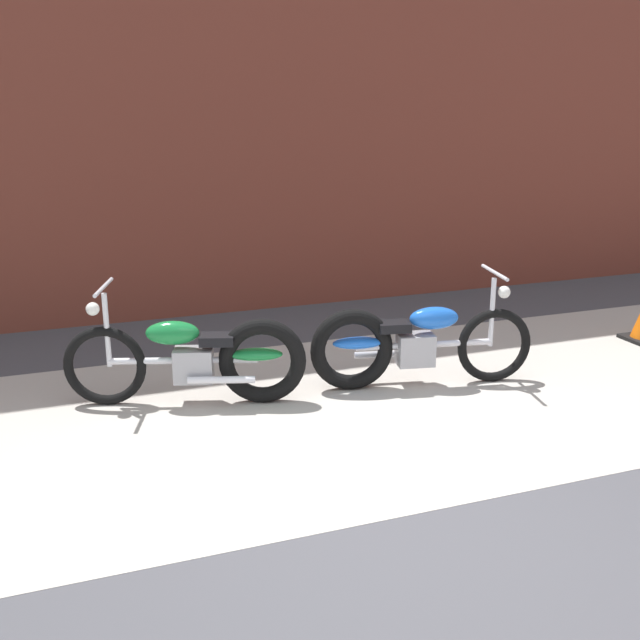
# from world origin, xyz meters

# --- Properties ---
(ground_plane) EXTENTS (80.00, 80.00, 0.00)m
(ground_plane) POSITION_xyz_m (0.00, 0.00, 0.00)
(ground_plane) COLOR #47474C
(sidewalk_slab) EXTENTS (36.00, 3.50, 0.01)m
(sidewalk_slab) POSITION_xyz_m (0.00, 1.75, 0.00)
(sidewalk_slab) COLOR #B2ADA3
(sidewalk_slab) RESTS_ON ground
(brick_building_wall) EXTENTS (36.00, 0.50, 6.06)m
(brick_building_wall) POSITION_xyz_m (0.00, 5.20, 3.03)
(brick_building_wall) COLOR brown
(brick_building_wall) RESTS_ON ground
(motorcycle_green) EXTENTS (1.94, 0.85, 1.03)m
(motorcycle_green) POSITION_xyz_m (-0.69, 2.23, 0.40)
(motorcycle_green) COLOR black
(motorcycle_green) RESTS_ON ground
(motorcycle_blue) EXTENTS (1.99, 0.71, 1.03)m
(motorcycle_blue) POSITION_xyz_m (1.08, 2.00, 0.40)
(motorcycle_blue) COLOR black
(motorcycle_blue) RESTS_ON ground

